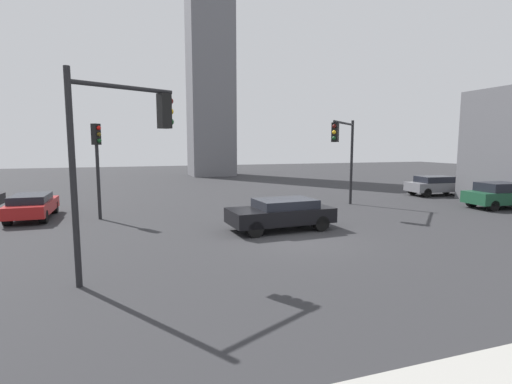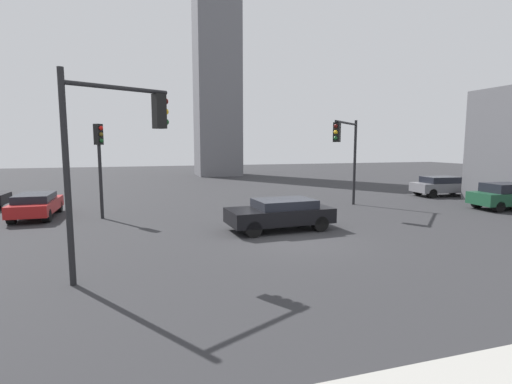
# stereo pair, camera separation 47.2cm
# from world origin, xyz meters

# --- Properties ---
(ground_plane) EXTENTS (108.07, 108.07, 0.00)m
(ground_plane) POSITION_xyz_m (0.00, 0.00, 0.00)
(ground_plane) COLOR #2D2D30
(traffic_light_0) EXTENTS (3.01, 2.91, 5.07)m
(traffic_light_0) POSITION_xyz_m (5.50, 5.73, 3.65)
(traffic_light_0) COLOR black
(traffic_light_0) RESTS_ON ground_plane
(traffic_light_1) EXTENTS (0.47, 0.47, 4.62)m
(traffic_light_1) POSITION_xyz_m (-7.41, 6.75, 3.25)
(traffic_light_1) COLOR black
(traffic_light_1) RESTS_ON ground_plane
(traffic_light_2) EXTENTS (2.73, 1.46, 5.50)m
(traffic_light_2) POSITION_xyz_m (-6.18, -2.15, 3.83)
(traffic_light_2) COLOR black
(traffic_light_2) RESTS_ON ground_plane
(car_0) EXTENTS (4.38, 2.16, 1.48)m
(car_0) POSITION_xyz_m (14.33, 2.97, 0.77)
(car_0) COLOR #19472D
(car_0) RESTS_ON ground_plane
(car_1) EXTENTS (1.78, 4.17, 1.23)m
(car_1) POSITION_xyz_m (-10.57, 7.86, 0.67)
(car_1) COLOR maroon
(car_1) RESTS_ON ground_plane
(car_2) EXTENTS (4.31, 2.18, 1.38)m
(car_2) POSITION_xyz_m (14.95, 8.61, 0.74)
(car_2) COLOR slate
(car_2) RESTS_ON ground_plane
(car_4) EXTENTS (4.53, 2.24, 1.32)m
(car_4) POSITION_xyz_m (0.11, 1.78, 0.72)
(car_4) COLOR black
(car_4) RESTS_ON ground_plane
(skyline_tower) EXTENTS (4.97, 4.97, 23.09)m
(skyline_tower) POSITION_xyz_m (3.45, 31.87, 11.54)
(skyline_tower) COLOR slate
(skyline_tower) RESTS_ON ground_plane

